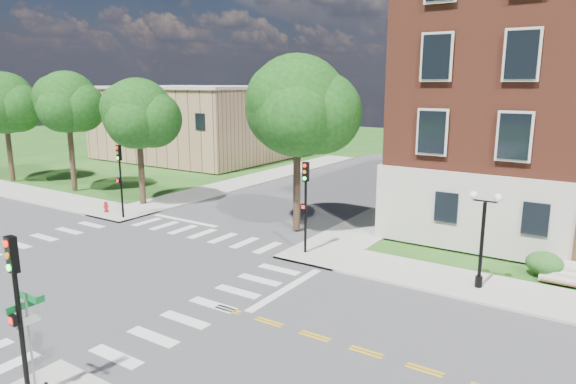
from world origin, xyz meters
The scene contains 18 objects.
ground centered at (0.00, 0.00, 0.00)m, with size 160.00×160.00×0.00m, color #1F4E16.
road_ew centered at (0.00, 0.00, 0.01)m, with size 90.00×12.00×0.01m, color #3D3D3F.
road_ns centered at (0.00, 0.00, 0.01)m, with size 12.00×90.00×0.01m, color #3D3D3F.
sidewalk_ne centered at (15.38, 15.38, 0.06)m, with size 34.00×34.00×0.12m.
sidewalk_nw centered at (-15.38, 15.38, 0.06)m, with size 34.00×34.00×0.12m.
crosswalk_east centered at (7.20, 0.00, 0.00)m, with size 2.20×10.20×0.02m, color silver, non-canonical shape.
stop_bar_east centered at (8.80, 3.00, 0.00)m, with size 0.40×5.50×0.00m, color silver.
secondary_building centered at (-22.00, 30.00, 4.28)m, with size 20.40×15.40×8.30m.
tree_a centered at (-25.72, 10.06, 7.04)m, with size 5.43×5.43×9.66m.
tree_b centered at (-17.28, 10.60, 7.27)m, with size 4.92×4.92×9.65m.
tree_c centered at (-8.65, 10.32, 6.66)m, with size 5.02×5.02×9.08m.
tree_d centered at (4.44, 10.76, 7.52)m, with size 5.91×5.91×10.38m.
traffic_signal_se centered at (7.20, -7.79, 3.19)m, with size 0.34×0.38×4.80m.
traffic_signal_ne centered at (7.08, 7.41, 3.19)m, with size 0.35×0.39×4.80m.
traffic_signal_nw centered at (-6.69, 6.87, 3.19)m, with size 0.35×0.39×4.80m.
twin_lamp_west centered at (15.83, 7.59, 2.52)m, with size 1.36×0.36×4.23m.
street_sign_pole centered at (7.12, -7.51, 2.31)m, with size 1.10×1.10×3.10m.
fire_hydrant centered at (-8.79, 7.17, 0.46)m, with size 0.35×0.35×0.75m.
Camera 1 is at (20.40, -14.56, 8.90)m, focal length 32.00 mm.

